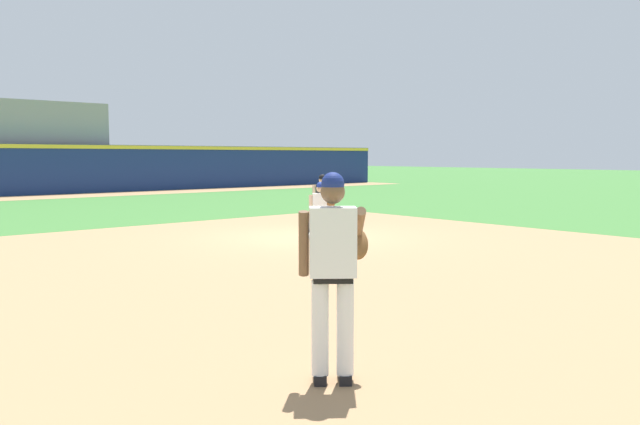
{
  "coord_description": "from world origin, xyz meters",
  "views": [
    {
      "loc": [
        -9.75,
        -11.64,
        2.0
      ],
      "look_at": [
        -4.33,
        -5.38,
        1.24
      ],
      "focal_mm": 35.0,
      "sensor_mm": 36.0,
      "label": 1
    }
  ],
  "objects_px": {
    "baseball": "(342,280)",
    "pitcher": "(334,264)",
    "first_base_bag": "(310,236)",
    "umpire": "(322,197)",
    "first_baseman": "(321,206)"
  },
  "relations": [
    {
      "from": "first_base_bag",
      "to": "umpire",
      "type": "xyz_separation_m",
      "value": [
        2.29,
        2.14,
        0.75
      ]
    },
    {
      "from": "pitcher",
      "to": "first_baseman",
      "type": "height_order",
      "value": "pitcher"
    },
    {
      "from": "umpire",
      "to": "pitcher",
      "type": "bearing_deg",
      "value": -130.68
    },
    {
      "from": "baseball",
      "to": "pitcher",
      "type": "relative_size",
      "value": 0.04
    },
    {
      "from": "first_base_bag",
      "to": "baseball",
      "type": "bearing_deg",
      "value": -124.63
    },
    {
      "from": "pitcher",
      "to": "baseball",
      "type": "bearing_deg",
      "value": 46.17
    },
    {
      "from": "first_base_bag",
      "to": "first_baseman",
      "type": "bearing_deg",
      "value": 24.22
    },
    {
      "from": "first_base_bag",
      "to": "baseball",
      "type": "xyz_separation_m",
      "value": [
        -3.13,
        -4.53,
        -0.01
      ]
    },
    {
      "from": "first_base_bag",
      "to": "pitcher",
      "type": "relative_size",
      "value": 0.2
    },
    {
      "from": "pitcher",
      "to": "first_base_bag",
      "type": "bearing_deg",
      "value": 51.31
    },
    {
      "from": "pitcher",
      "to": "first_baseman",
      "type": "bearing_deg",
      "value": 49.59
    },
    {
      "from": "first_baseman",
      "to": "pitcher",
      "type": "bearing_deg",
      "value": -130.41
    },
    {
      "from": "first_base_bag",
      "to": "pitcher",
      "type": "distance_m",
      "value": 9.88
    },
    {
      "from": "baseball",
      "to": "pitcher",
      "type": "height_order",
      "value": "pitcher"
    },
    {
      "from": "baseball",
      "to": "first_baseman",
      "type": "relative_size",
      "value": 0.06
    }
  ]
}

